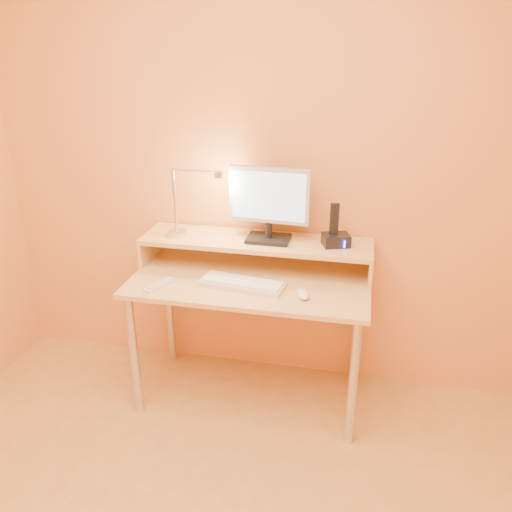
% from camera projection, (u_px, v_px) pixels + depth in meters
% --- Properties ---
extents(wall_back, '(3.00, 0.04, 2.50)m').
position_uv_depth(wall_back, '(263.00, 162.00, 2.65)').
color(wall_back, '#DB8E49').
rests_on(wall_back, floor).
extents(desk_leg_fl, '(0.04, 0.04, 0.69)m').
position_uv_depth(desk_leg_fl, '(134.00, 356.00, 2.60)').
color(desk_leg_fl, silver).
rests_on(desk_leg_fl, floor).
extents(desk_leg_fr, '(0.04, 0.04, 0.69)m').
position_uv_depth(desk_leg_fr, '(353.00, 384.00, 2.39)').
color(desk_leg_fr, silver).
rests_on(desk_leg_fr, floor).
extents(desk_leg_bl, '(0.04, 0.04, 0.69)m').
position_uv_depth(desk_leg_bl, '(170.00, 309.00, 3.05)').
color(desk_leg_bl, silver).
rests_on(desk_leg_bl, floor).
extents(desk_leg_br, '(0.04, 0.04, 0.69)m').
position_uv_depth(desk_leg_br, '(356.00, 330.00, 2.84)').
color(desk_leg_br, silver).
rests_on(desk_leg_br, floor).
extents(desk_lower, '(1.20, 0.60, 0.02)m').
position_uv_depth(desk_lower, '(250.00, 282.00, 2.58)').
color(desk_lower, '#D4B66E').
rests_on(desk_lower, floor).
extents(shelf_riser_left, '(0.02, 0.30, 0.14)m').
position_uv_depth(shelf_riser_left, '(151.00, 247.00, 2.80)').
color(shelf_riser_left, '#D4B66E').
rests_on(shelf_riser_left, desk_lower).
extents(shelf_riser_right, '(0.02, 0.30, 0.14)m').
position_uv_depth(shelf_riser_right, '(371.00, 265.00, 2.57)').
color(shelf_riser_right, '#D4B66E').
rests_on(shelf_riser_right, desk_lower).
extents(desk_shelf, '(1.20, 0.30, 0.02)m').
position_uv_depth(desk_shelf, '(256.00, 242.00, 2.65)').
color(desk_shelf, '#D4B66E').
rests_on(desk_shelf, desk_lower).
extents(monitor_foot, '(0.22, 0.16, 0.02)m').
position_uv_depth(monitor_foot, '(268.00, 239.00, 2.63)').
color(monitor_foot, black).
rests_on(monitor_foot, desk_shelf).
extents(monitor_neck, '(0.04, 0.04, 0.07)m').
position_uv_depth(monitor_neck, '(269.00, 231.00, 2.61)').
color(monitor_neck, black).
rests_on(monitor_neck, monitor_foot).
extents(monitor_panel, '(0.41, 0.06, 0.28)m').
position_uv_depth(monitor_panel, '(269.00, 195.00, 2.55)').
color(monitor_panel, silver).
rests_on(monitor_panel, monitor_neck).
extents(monitor_back, '(0.37, 0.04, 0.24)m').
position_uv_depth(monitor_back, '(270.00, 194.00, 2.57)').
color(monitor_back, black).
rests_on(monitor_back, monitor_panel).
extents(monitor_screen, '(0.37, 0.03, 0.24)m').
position_uv_depth(monitor_screen, '(269.00, 196.00, 2.53)').
color(monitor_screen, '#9CCAEF').
rests_on(monitor_screen, monitor_panel).
extents(lamp_base, '(0.10, 0.10, 0.02)m').
position_uv_depth(lamp_base, '(177.00, 233.00, 2.70)').
color(lamp_base, silver).
rests_on(lamp_base, desk_shelf).
extents(lamp_post, '(0.01, 0.01, 0.33)m').
position_uv_depth(lamp_post, '(175.00, 201.00, 2.63)').
color(lamp_post, silver).
rests_on(lamp_post, lamp_base).
extents(lamp_arm, '(0.24, 0.01, 0.01)m').
position_uv_depth(lamp_arm, '(196.00, 170.00, 2.54)').
color(lamp_arm, silver).
rests_on(lamp_arm, lamp_post).
extents(lamp_head, '(0.04, 0.04, 0.03)m').
position_uv_depth(lamp_head, '(219.00, 175.00, 2.52)').
color(lamp_head, silver).
rests_on(lamp_head, lamp_arm).
extents(lamp_bulb, '(0.03, 0.03, 0.00)m').
position_uv_depth(lamp_bulb, '(219.00, 178.00, 2.53)').
color(lamp_bulb, '#FFEAC6').
rests_on(lamp_bulb, lamp_head).
extents(phone_dock, '(0.16, 0.14, 0.06)m').
position_uv_depth(phone_dock, '(336.00, 240.00, 2.56)').
color(phone_dock, black).
rests_on(phone_dock, desk_shelf).
extents(phone_handset, '(0.05, 0.04, 0.16)m').
position_uv_depth(phone_handset, '(334.00, 219.00, 2.52)').
color(phone_handset, black).
rests_on(phone_handset, phone_dock).
extents(phone_led, '(0.01, 0.00, 0.04)m').
position_uv_depth(phone_led, '(345.00, 244.00, 2.50)').
color(phone_led, '#2D62FF').
rests_on(phone_led, phone_dock).
extents(keyboard, '(0.43, 0.19, 0.02)m').
position_uv_depth(keyboard, '(242.00, 284.00, 2.50)').
color(keyboard, silver).
rests_on(keyboard, desk_lower).
extents(mouse, '(0.08, 0.11, 0.03)m').
position_uv_depth(mouse, '(303.00, 294.00, 2.39)').
color(mouse, white).
rests_on(mouse, desk_lower).
extents(remote_control, '(0.11, 0.17, 0.02)m').
position_uv_depth(remote_control, '(159.00, 285.00, 2.49)').
color(remote_control, silver).
rests_on(remote_control, desk_lower).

